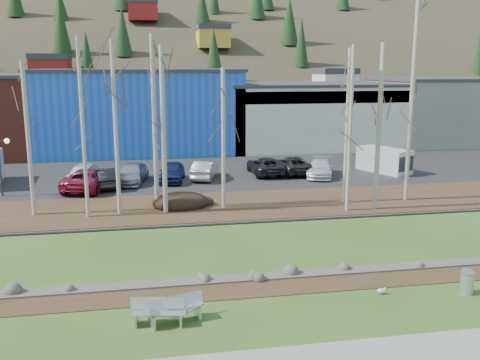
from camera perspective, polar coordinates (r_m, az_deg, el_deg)
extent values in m
plane|color=#38531C|center=(20.08, 7.38, -13.44)|extent=(200.00, 200.00, 0.00)
cube|color=slate|center=(17.16, 11.09, -18.23)|extent=(80.00, 2.00, 0.04)
cube|color=#382616|center=(21.90, 5.70, -11.11)|extent=(80.00, 1.80, 0.03)
cube|color=#382616|center=(33.34, -0.14, -2.76)|extent=(80.00, 7.00, 0.15)
cube|color=black|center=(43.45, -2.58, 0.73)|extent=(80.00, 14.00, 0.14)
cube|color=blue|center=(56.41, -10.67, 7.19)|extent=(20.00, 12.00, 8.00)
cube|color=#333338|center=(56.22, -10.83, 11.40)|extent=(20.40, 12.24, 0.30)
cube|color=silver|center=(59.18, 7.19, 6.79)|extent=(18.00, 12.00, 6.50)
cube|color=#333338|center=(58.97, 7.28, 10.08)|extent=(18.36, 12.24, 0.30)
cube|color=navy|center=(53.42, 9.16, 8.70)|extent=(17.64, 0.20, 1.20)
cube|color=slate|center=(65.74, 20.72, 6.85)|extent=(14.00, 12.00, 7.00)
cube|color=#333338|center=(65.55, 20.96, 10.03)|extent=(14.28, 12.24, 0.30)
cube|color=silver|center=(19.02, -10.97, -14.35)|extent=(0.17, 0.56, 0.45)
cube|color=silver|center=(18.81, -6.26, -14.49)|extent=(0.17, 0.56, 0.45)
cube|color=silver|center=(18.89, -8.81, -12.82)|extent=(1.82, 0.42, 0.41)
cube|color=silver|center=(18.80, -8.65, -13.79)|extent=(1.88, 0.80, 0.05)
cube|color=silver|center=(18.76, -9.39, -14.61)|extent=(0.25, 0.60, 0.48)
cube|color=silver|center=(19.24, -4.61, -13.77)|extent=(0.25, 0.60, 0.48)
cube|color=silver|center=(19.02, -6.83, -12.76)|extent=(1.94, 0.76, 0.42)
cube|color=gray|center=(18.76, -8.43, -13.91)|extent=(1.06, 0.79, 0.35)
cube|color=gray|center=(19.05, -5.56, -13.41)|extent=(1.06, 0.79, 0.35)
cylinder|color=silver|center=(22.68, 23.04, -10.08)|extent=(0.66, 0.66, 0.87)
cylinder|color=gold|center=(21.67, 14.77, -11.64)|extent=(0.01, 0.01, 0.09)
cylinder|color=gold|center=(21.72, 14.71, -11.58)|extent=(0.01, 0.01, 0.09)
ellipsoid|color=white|center=(21.66, 14.82, -11.36)|extent=(0.32, 0.18, 0.18)
cube|color=gray|center=(21.65, 14.83, -11.27)|extent=(0.21, 0.12, 0.02)
sphere|color=white|center=(21.67, 15.19, -11.13)|extent=(0.10, 0.10, 0.10)
cone|color=gold|center=(21.69, 15.35, -11.12)|extent=(0.06, 0.04, 0.03)
ellipsoid|color=black|center=(32.99, -6.39, -2.25)|extent=(3.48, 2.46, 0.68)
cylinder|color=beige|center=(32.55, -21.65, 4.02)|extent=(0.24, 0.24, 8.75)
cylinder|color=beige|center=(30.98, -16.41, 5.22)|extent=(0.21, 0.21, 10.05)
cylinder|color=beige|center=(31.98, -9.10, 5.95)|extent=(0.27, 0.27, 10.26)
cylinder|color=beige|center=(31.21, -13.11, 5.29)|extent=(0.23, 0.23, 9.88)
cylinder|color=beige|center=(30.98, -8.17, 5.18)|extent=(0.27, 0.27, 9.62)
cylinder|color=beige|center=(31.91, -1.79, 4.39)|extent=(0.24, 0.24, 8.39)
cylinder|color=beige|center=(31.79, 11.66, 5.27)|extent=(0.21, 0.21, 9.66)
cylinder|color=beige|center=(32.52, 14.60, 5.39)|extent=(0.28, 0.28, 9.78)
cylinder|color=beige|center=(33.76, 11.36, 5.56)|extent=(0.24, 0.24, 9.53)
cylinder|color=beige|center=(35.20, 17.84, 8.04)|extent=(0.28, 0.28, 12.66)
cylinder|color=#262628|center=(38.49, -24.23, 1.16)|extent=(0.11, 0.11, 3.78)
sphere|color=white|center=(38.12, -23.62, 3.84)|extent=(0.34, 0.34, 0.34)
imported|color=white|center=(41.24, -16.06, 0.82)|extent=(2.74, 4.72, 1.51)
imported|color=black|center=(39.15, -14.09, 0.24)|extent=(2.21, 4.37, 1.37)
imported|color=#9D1E3A|center=(38.69, -15.74, 0.12)|extent=(3.91, 5.91, 1.51)
imported|color=gray|center=(40.25, -11.48, 0.68)|extent=(2.78, 5.00, 1.37)
imported|color=#18254D|center=(40.23, -7.27, 0.88)|extent=(2.35, 4.46, 1.44)
imported|color=#BBBBBD|center=(40.90, -3.78, 1.09)|extent=(2.62, 4.46, 1.39)
imported|color=#232325|center=(43.12, 5.60, 1.62)|extent=(2.38, 4.98, 1.37)
imported|color=silver|center=(42.11, 8.54, 1.27)|extent=(3.43, 4.99, 1.34)
imported|color=#232325|center=(42.57, 2.72, 1.53)|extent=(2.38, 4.98, 1.37)
cube|color=white|center=(45.04, 15.11, 2.07)|extent=(3.50, 4.79, 1.94)
cube|color=black|center=(43.95, 16.84, 1.73)|extent=(1.98, 1.56, 1.20)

